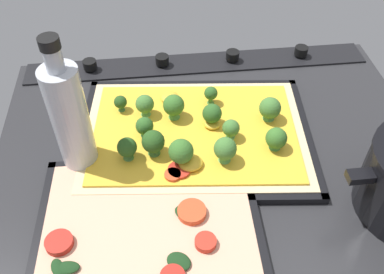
{
  "coord_description": "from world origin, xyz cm",
  "views": [
    {
      "loc": [
        9.46,
        44.71,
        53.55
      ],
      "look_at": [
        4.27,
        -1.7,
        6.05
      ],
      "focal_mm": 39.61,
      "sensor_mm": 36.0,
      "label": 1
    }
  ],
  "objects_px": {
    "broccoli_pizza": "(195,131)",
    "veggie_pizza_back": "(150,223)",
    "baking_tray_back": "(149,225)",
    "oil_bottle": "(70,119)",
    "baking_tray_front": "(195,136)"
  },
  "relations": [
    {
      "from": "broccoli_pizza",
      "to": "baking_tray_back",
      "type": "xyz_separation_m",
      "value": [
        0.09,
        0.17,
        -0.02
      ]
    },
    {
      "from": "baking_tray_front",
      "to": "veggie_pizza_back",
      "type": "relative_size",
      "value": 1.4
    },
    {
      "from": "baking_tray_front",
      "to": "oil_bottle",
      "type": "height_order",
      "value": "oil_bottle"
    },
    {
      "from": "veggie_pizza_back",
      "to": "oil_bottle",
      "type": "xyz_separation_m",
      "value": [
        0.11,
        -0.14,
        0.09
      ]
    },
    {
      "from": "broccoli_pizza",
      "to": "veggie_pizza_back",
      "type": "bearing_deg",
      "value": 63.3
    },
    {
      "from": "broccoli_pizza",
      "to": "veggie_pizza_back",
      "type": "xyz_separation_m",
      "value": [
        0.09,
        0.17,
        -0.01
      ]
    },
    {
      "from": "broccoli_pizza",
      "to": "oil_bottle",
      "type": "bearing_deg",
      "value": 10.38
    },
    {
      "from": "broccoli_pizza",
      "to": "oil_bottle",
      "type": "distance_m",
      "value": 0.21
    },
    {
      "from": "baking_tray_front",
      "to": "baking_tray_back",
      "type": "height_order",
      "value": "same"
    },
    {
      "from": "baking_tray_front",
      "to": "oil_bottle",
      "type": "xyz_separation_m",
      "value": [
        0.19,
        0.04,
        0.1
      ]
    },
    {
      "from": "baking_tray_front",
      "to": "broccoli_pizza",
      "type": "distance_m",
      "value": 0.02
    },
    {
      "from": "baking_tray_front",
      "to": "oil_bottle",
      "type": "relative_size",
      "value": 1.78
    },
    {
      "from": "baking_tray_front",
      "to": "broccoli_pizza",
      "type": "xyz_separation_m",
      "value": [
        0.0,
        0.0,
        0.02
      ]
    },
    {
      "from": "broccoli_pizza",
      "to": "baking_tray_front",
      "type": "bearing_deg",
      "value": -94.51
    },
    {
      "from": "broccoli_pizza",
      "to": "oil_bottle",
      "type": "xyz_separation_m",
      "value": [
        0.19,
        0.04,
        0.08
      ]
    }
  ]
}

